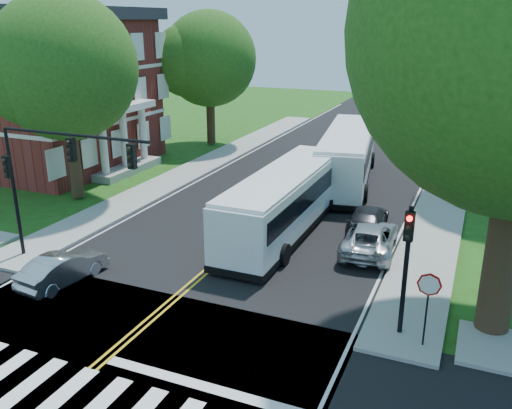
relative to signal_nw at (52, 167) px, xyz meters
The scene contains 21 objects.
ground 9.74m from the signal_nw, 47.67° to the right, with size 140.00×140.00×0.00m, color #224711.
road 13.69m from the signal_nw, 63.16° to the left, with size 14.00×96.00×0.01m, color black.
cross_road 9.73m from the signal_nw, 47.67° to the right, with size 60.00×12.00×0.01m, color black.
center_line 17.20m from the signal_nw, 69.39° to the left, with size 0.36×70.00×0.01m, color gold.
edge_line_w 16.20m from the signal_nw, 93.47° to the left, with size 0.12×70.00×0.01m, color silver.
edge_line_e 20.54m from the signal_nw, 50.90° to the left, with size 0.12×70.00×0.01m, color silver.
crosswalk 10.07m from the signal_nw, 49.80° to the right, with size 12.60×3.00×0.01m, color silver.
stop_bar 11.40m from the signal_nw, 27.30° to the right, with size 6.60×0.40×0.01m, color silver.
sidewalk_nw 19.22m from the signal_nw, 97.50° to the left, with size 2.60×40.00×0.15m, color gray.
sidewalk_ne 23.75m from the signal_nw, 52.69° to the left, with size 2.60×40.00×0.15m, color gray.
tree_west_near 9.96m from the signal_nw, 126.70° to the left, with size 8.00×8.00×11.40m.
tree_west_far 24.27m from the signal_nw, 102.31° to the left, with size 7.60×7.60×10.67m.
brick_building 21.08m from the signal_nw, 139.86° to the left, with size 20.00×13.00×10.80m.
signal_nw is the anchor object (origin of this frame).
signal_ne 14.13m from the signal_nw, ahead, with size 0.30×0.46×4.40m.
stop_sign 15.05m from the signal_nw, ahead, with size 0.76×0.08×2.53m.
bus_lead 10.75m from the signal_nw, 45.10° to the left, with size 2.97×11.99×3.10m.
bus_follow 19.17m from the signal_nw, 65.13° to the left, with size 4.70×13.17×3.34m.
hatchback 4.09m from the signal_nw, 48.31° to the right, with size 1.32×3.79×1.25m, color #B0B2B7.
suv 13.92m from the signal_nw, 29.41° to the left, with size 2.23×4.83×1.34m, color #B0B3B8.
dark_sedan 14.81m from the signal_nw, 39.38° to the left, with size 1.74×4.28×1.24m, color black.
Camera 1 is at (9.90, -9.78, 9.96)m, focal length 38.00 mm.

